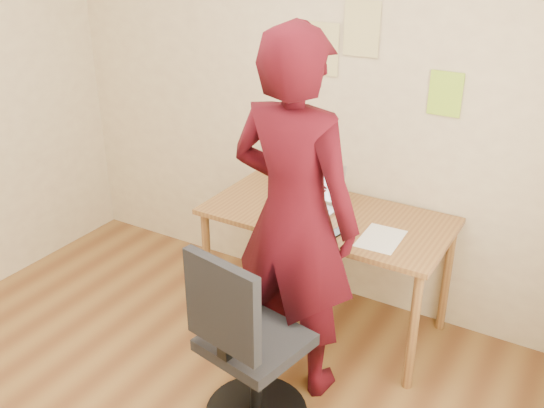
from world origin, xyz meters
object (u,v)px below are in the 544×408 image
Objects in this scene: desk at (327,227)px; office_chair at (246,354)px; laptop at (307,199)px; phone at (338,232)px; person at (294,219)px.

office_chair is (0.05, -0.95, -0.23)m from desk.
phone is at bearing -29.04° from laptop.
person is at bearing -64.26° from laptop.
person reaches higher than laptop.
phone is at bearing 93.41° from office_chair.
person is (0.20, -0.53, 0.15)m from laptop.
person is at bearing -83.22° from desk.
laptop is 0.39× the size of office_chair.
laptop is 2.89× the size of phone.
laptop is 0.35m from phone.
person reaches higher than phone.
laptop is 0.20× the size of person.
office_chair is at bearing -86.69° from desk.
person is (-0.09, -0.34, 0.20)m from phone.
office_chair is (0.20, -0.97, -0.37)m from laptop.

